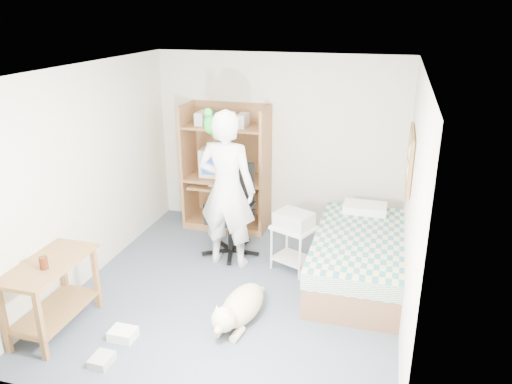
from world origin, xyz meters
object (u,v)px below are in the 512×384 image
person (227,190)px  printer_cart (293,241)px  side_desk (51,286)px  dog (240,307)px  computer_hutch (227,172)px  bed (358,257)px  office_chair (232,222)px

person → printer_cart: person is taller
side_desk → printer_cart: size_ratio=1.68×
dog → side_desk: bearing=-152.3°
printer_cart → side_desk: bearing=-114.6°
computer_hutch → bed: 2.35m
bed → printer_cart: 0.80m
bed → office_chair: (-1.67, 0.29, 0.14)m
side_desk → printer_cart: bearing=41.9°
office_chair → dog: 1.64m
printer_cart → dog: bearing=-79.9°
computer_hutch → side_desk: size_ratio=1.80×
bed → person: size_ratio=1.02×
computer_hutch → dog: size_ratio=1.66×
bed → side_desk: side_desk is taller
dog → office_chair: bearing=119.8°
computer_hutch → printer_cart: 1.68m
printer_cart → computer_hutch: bearing=161.4°
bed → dog: bed is taller
computer_hutch → dog: computer_hutch is taller
person → dog: person is taller
bed → person: (-1.62, -0.02, 0.70)m
printer_cart → bed: bearing=21.2°
printer_cart → person: bearing=-152.6°
side_desk → dog: size_ratio=0.92×
side_desk → printer_cart: side_desk is taller
dog → printer_cart: bearing=85.6°
bed → side_desk: bearing=-147.5°
side_desk → person: (1.23, 1.79, 0.49)m
computer_hutch → bed: bearing=-29.3°
bed → dog: size_ratio=1.86×
bed → printer_cart: bed is taller
computer_hutch → person: bearing=-71.6°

